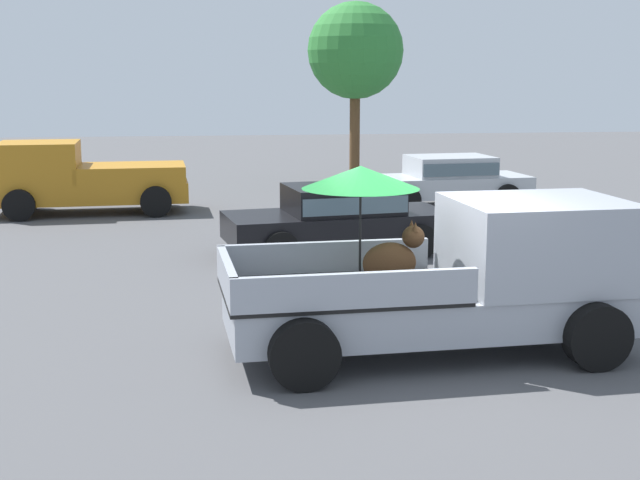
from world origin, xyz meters
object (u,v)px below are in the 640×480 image
at_px(pickup_truck_main, 463,273).
at_px(pickup_truck_red, 81,179).
at_px(parked_sedan_near, 339,216).
at_px(parked_sedan_far, 447,178).

relative_size(pickup_truck_main, pickup_truck_red, 1.05).
relative_size(pickup_truck_main, parked_sedan_near, 1.14).
height_order(pickup_truck_red, parked_sedan_near, pickup_truck_red).
bearing_deg(pickup_truck_main, parked_sedan_far, 71.78).
xyz_separation_m(pickup_truck_red, parked_sedan_near, (5.62, -5.79, -0.13)).
bearing_deg(pickup_truck_main, parked_sedan_near, 92.30).
xyz_separation_m(pickup_truck_main, parked_sedan_near, (-0.58, 6.16, -0.25)).
bearing_deg(parked_sedan_far, pickup_truck_main, 69.55).
height_order(pickup_truck_main, parked_sedan_near, pickup_truck_main).
bearing_deg(parked_sedan_far, pickup_truck_red, -5.83).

